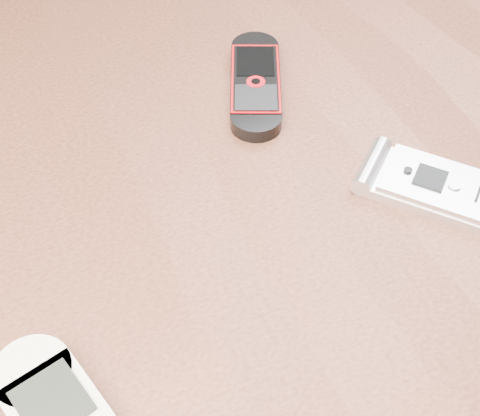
% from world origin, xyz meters
% --- Properties ---
extents(table, '(1.20, 0.80, 0.75)m').
position_xyz_m(table, '(0.00, 0.00, 0.64)').
color(table, black).
rests_on(table, ground).
extents(nokia_black_red, '(0.09, 0.14, 0.01)m').
position_xyz_m(nokia_black_red, '(0.08, 0.12, 0.76)').
color(nokia_black_red, black).
rests_on(nokia_black_red, table).
extents(motorola_razr, '(0.10, 0.11, 0.02)m').
position_xyz_m(motorola_razr, '(0.14, -0.04, 0.76)').
color(motorola_razr, silver).
rests_on(motorola_razr, table).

